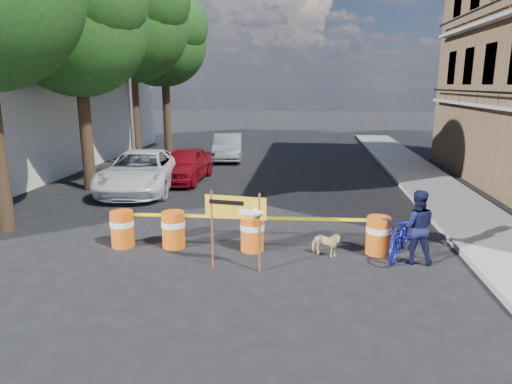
% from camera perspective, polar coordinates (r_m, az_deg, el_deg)
% --- Properties ---
extents(ground, '(120.00, 120.00, 0.00)m').
position_cam_1_polar(ground, '(10.04, -1.88, -9.67)').
color(ground, black).
rests_on(ground, ground).
extents(sidewalk_east, '(2.40, 40.00, 0.15)m').
position_cam_1_polar(sidewalk_east, '(16.36, 23.42, -1.38)').
color(sidewalk_east, gray).
rests_on(sidewalk_east, ground).
extents(tree_mid_a, '(5.25, 5.00, 8.68)m').
position_cam_1_polar(tree_mid_a, '(18.18, -21.32, 19.07)').
color(tree_mid_a, '#332316').
rests_on(tree_mid_a, ground).
extents(tree_mid_b, '(5.67, 5.40, 9.62)m').
position_cam_1_polar(tree_mid_b, '(22.81, -15.38, 19.93)').
color(tree_mid_b, '#332316').
rests_on(tree_mid_b, ground).
extents(tree_far, '(5.04, 4.80, 8.84)m').
position_cam_1_polar(tree_far, '(27.46, -11.34, 17.90)').
color(tree_far, '#332316').
rests_on(tree_far, ground).
extents(streetlamp, '(1.25, 0.18, 8.00)m').
position_cam_1_polar(streetlamp, '(20.02, -15.45, 14.18)').
color(streetlamp, gray).
rests_on(streetlamp, ground).
extents(barrel_far_left, '(0.58, 0.58, 0.90)m').
position_cam_1_polar(barrel_far_left, '(11.72, -16.37, -4.36)').
color(barrel_far_left, '#C9530B').
rests_on(barrel_far_left, ground).
extents(barrel_mid_left, '(0.58, 0.58, 0.90)m').
position_cam_1_polar(barrel_mid_left, '(11.38, -10.29, -4.54)').
color(barrel_mid_left, '#C9530B').
rests_on(barrel_mid_left, ground).
extents(barrel_mid_right, '(0.58, 0.58, 0.90)m').
position_cam_1_polar(barrel_mid_right, '(10.98, -0.46, -4.99)').
color(barrel_mid_right, '#C9530B').
rests_on(barrel_mid_right, ground).
extents(barrel_far_right, '(0.58, 0.58, 0.90)m').
position_cam_1_polar(barrel_far_right, '(11.16, 15.02, -5.16)').
color(barrel_far_right, '#C9530B').
rests_on(barrel_far_right, ground).
extents(detour_sign, '(1.34, 0.36, 1.73)m').
position_cam_1_polar(detour_sign, '(9.61, -1.67, -2.76)').
color(detour_sign, '#592D19').
rests_on(detour_sign, ground).
extents(pedestrian, '(0.87, 0.71, 1.68)m').
position_cam_1_polar(pedestrian, '(10.75, 19.42, -4.12)').
color(pedestrian, black).
rests_on(pedestrian, ground).
extents(bicycle, '(1.01, 1.20, 1.94)m').
position_cam_1_polar(bicycle, '(10.99, 17.76, -2.91)').
color(bicycle, '#131AA0').
rests_on(bicycle, ground).
extents(dog, '(0.79, 0.55, 0.61)m').
position_cam_1_polar(dog, '(10.80, 8.69, -6.41)').
color(dog, '#E3C082').
rests_on(dog, ground).
extents(suv_white, '(3.01, 5.58, 1.49)m').
position_cam_1_polar(suv_white, '(17.64, -14.15, 2.55)').
color(suv_white, white).
rests_on(suv_white, ground).
extents(sedan_red, '(1.78, 4.10, 1.38)m').
position_cam_1_polar(sedan_red, '(19.04, -8.85, 3.41)').
color(sedan_red, maroon).
rests_on(sedan_red, ground).
extents(sedan_silver, '(1.93, 4.24, 1.35)m').
position_cam_1_polar(sedan_silver, '(24.31, -3.54, 5.65)').
color(sedan_silver, '#A6A8AD').
rests_on(sedan_silver, ground).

